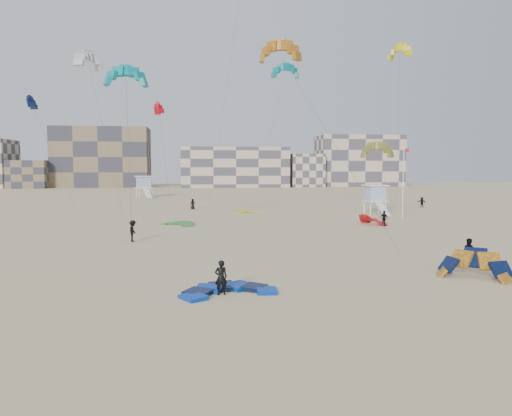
{
  "coord_description": "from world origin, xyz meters",
  "views": [
    {
      "loc": [
        -1.31,
        -23.23,
        6.16
      ],
      "look_at": [
        2.14,
        6.0,
        3.72
      ],
      "focal_mm": 35.0,
      "sensor_mm": 36.0,
      "label": 1
    }
  ],
  "objects": [
    {
      "name": "kite_ground_red_far",
      "position": [
        17.32,
        28.22,
        0.0
      ],
      "size": [
        4.44,
        4.32,
        3.17
      ],
      "primitive_type": null,
      "rotation": [
        0.58,
        0.0,
        1.86
      ],
      "color": "red",
      "rests_on": "ground"
    },
    {
      "name": "kitesurfer_b",
      "position": [
        15.45,
        5.6,
        0.87
      ],
      "size": [
        1.06,
        1.0,
        1.73
      ],
      "primitive_type": "imported",
      "rotation": [
        0.0,
        0.0,
        -0.55
      ],
      "color": "black",
      "rests_on": "ground"
    },
    {
      "name": "condo_mid",
      "position": [
        10.0,
        130.0,
        6.0
      ],
      "size": [
        32.0,
        16.0,
        12.0
      ],
      "primitive_type": "cube",
      "color": "#C7AC92",
      "rests_on": "ground"
    },
    {
      "name": "kite_ground_orange",
      "position": [
        13.84,
        2.33,
        0.0
      ],
      "size": [
        5.52,
        5.51,
        3.97
      ],
      "primitive_type": null,
      "rotation": [
        0.9,
        0.0,
        -0.65
      ],
      "color": "orange",
      "rests_on": "ground"
    },
    {
      "name": "kite_fly_yellow",
      "position": [
        30.16,
        52.85,
        23.89
      ],
      "size": [
        5.28,
        5.41,
        24.14
      ],
      "rotation": [
        0.0,
        0.0,
        -1.15
      ],
      "color": "yellow",
      "rests_on": "ground"
    },
    {
      "name": "condo_fill_right",
      "position": [
        32.0,
        128.0,
        5.0
      ],
      "size": [
        10.0,
        10.0,
        10.0
      ],
      "primitive_type": "cube",
      "color": "#C7AC92",
      "rests_on": "ground"
    },
    {
      "name": "kite_fly_teal_a",
      "position": [
        -7.45,
        22.39,
        13.94
      ],
      "size": [
        3.93,
        4.28,
        14.36
      ],
      "rotation": [
        0.0,
        0.0,
        0.11
      ],
      "color": "#108690",
      "rests_on": "ground"
    },
    {
      "name": "kite_fly_red",
      "position": [
        -7.25,
        57.8,
        15.22
      ],
      "size": [
        4.1,
        4.08,
        15.47
      ],
      "rotation": [
        0.0,
        0.0,
        1.81
      ],
      "color": "red",
      "rests_on": "ground"
    },
    {
      "name": "kitesurfer_d",
      "position": [
        17.95,
        26.32,
        0.81
      ],
      "size": [
        0.86,
        1.01,
        1.63
      ],
      "primitive_type": "imported",
      "rotation": [
        0.0,
        0.0,
        2.16
      ],
      "color": "black",
      "rests_on": "ground"
    },
    {
      "name": "kitesurfer_e",
      "position": [
        -1.99,
        49.37,
        0.78
      ],
      "size": [
        0.81,
        0.57,
        1.56
      ],
      "primitive_type": "imported",
      "rotation": [
        0.0,
        0.0,
        0.1
      ],
      "color": "black",
      "rests_on": "ground"
    },
    {
      "name": "lifeguard_tower_far",
      "position": [
        -11.98,
        78.74,
        2.15
      ],
      "size": [
        3.94,
        6.42,
        4.34
      ],
      "rotation": [
        0.0,
        0.0,
        0.35
      ],
      "color": "white",
      "rests_on": "ground"
    },
    {
      "name": "kite_ground_yellow",
      "position": [
        5.26,
        43.08,
        0.0
      ],
      "size": [
        4.55,
        4.64,
        1.03
      ],
      "primitive_type": null,
      "rotation": [
        0.13,
        0.0,
        0.46
      ],
      "color": "yellow",
      "rests_on": "ground"
    },
    {
      "name": "ground",
      "position": [
        0.0,
        0.0,
        0.0
      ],
      "size": [
        320.0,
        320.0,
        0.0
      ],
      "primitive_type": "plane",
      "color": "#CBB488",
      "rests_on": "ground"
    },
    {
      "name": "kitesurfer_main",
      "position": [
        -0.22,
        0.41,
        0.85
      ],
      "size": [
        0.68,
        0.51,
        1.7
      ],
      "primitive_type": "imported",
      "rotation": [
        0.0,
        0.0,
        3.32
      ],
      "color": "black",
      "rests_on": "ground"
    },
    {
      "name": "flagpole",
      "position": [
        23.3,
        34.17,
        4.52
      ],
      "size": [
        0.7,
        0.11,
        8.65
      ],
      "color": "white",
      "rests_on": "ground"
    },
    {
      "name": "kite_fly_navy",
      "position": [
        -22.22,
        44.27,
        14.25
      ],
      "size": [
        6.68,
        3.52,
        14.42
      ],
      "rotation": [
        0.0,
        0.0,
        1.75
      ],
      "color": "#081B36",
      "rests_on": "ground"
    },
    {
      "name": "kite_fly_orange",
      "position": [
        7.28,
        28.83,
        17.92
      ],
      "size": [
        6.28,
        26.23,
        18.29
      ],
      "rotation": [
        0.0,
        0.0,
        -0.39
      ],
      "color": "orange",
      "rests_on": "ground"
    },
    {
      "name": "kite_ground_green",
      "position": [
        -3.33,
        29.83,
        0.0
      ],
      "size": [
        5.53,
        5.53,
        1.04
      ],
      "primitive_type": null,
      "rotation": [
        0.11,
        0.0,
        -0.78
      ],
      "color": "green",
      "rests_on": "ground"
    },
    {
      "name": "kite_fly_grey",
      "position": [
        -13.73,
        37.65,
        18.33
      ],
      "size": [
        7.14,
        9.33,
        18.73
      ],
      "rotation": [
        0.0,
        0.0,
        1.02
      ],
      "color": "silver",
      "rests_on": "ground"
    },
    {
      "name": "condo_east",
      "position": [
        50.0,
        132.0,
        8.0
      ],
      "size": [
        26.0,
        14.0,
        16.0
      ],
      "primitive_type": "cube",
      "color": "#C7AC92",
      "rests_on": "ground"
    },
    {
      "name": "condo_fill_left",
      "position": [
        -50.0,
        128.0,
        4.0
      ],
      "size": [
        12.0,
        10.0,
        8.0
      ],
      "primitive_type": "cube",
      "color": "#766347",
      "rests_on": "ground"
    },
    {
      "name": "kitesurfer_f",
      "position": [
        32.71,
        49.07,
        0.79
      ],
      "size": [
        1.18,
        1.48,
        1.57
      ],
      "primitive_type": "imported",
      "rotation": [
        0.0,
        0.0,
        -1.0
      ],
      "color": "black",
      "rests_on": "ground"
    },
    {
      "name": "lifeguard_tower_near",
      "position": [
        21.64,
        39.12,
        1.89
      ],
      "size": [
        2.89,
        5.31,
        3.82
      ],
      "rotation": [
        0.0,
        0.0,
        0.07
      ],
      "color": "white",
      "rests_on": "ground"
    },
    {
      "name": "kitesurfer_c",
      "position": [
        -6.62,
        18.42,
        0.89
      ],
      "size": [
        0.78,
        1.22,
        1.78
      ],
      "primitive_type": "imported",
      "rotation": [
        0.0,
        0.0,
        1.46
      ],
      "color": "black",
      "rests_on": "ground"
    },
    {
      "name": "kite_fly_olive",
      "position": [
        19.9,
        34.12,
        8.0
      ],
      "size": [
        4.92,
        5.65,
        8.35
      ],
      "rotation": [
        0.0,
        0.0,
        -0.47
      ],
      "color": "olive",
      "rests_on": "ground"
    },
    {
      "name": "condo_west_b",
      "position": [
        -30.0,
        134.0,
        9.0
      ],
      "size": [
        28.0,
        14.0,
        18.0
      ],
      "primitive_type": "cube",
      "color": "#766347",
      "rests_on": "ground"
    },
    {
      "name": "kite_ground_blue",
      "position": [
        0.14,
        0.66,
        0.0
      ],
      "size": [
        5.15,
        5.31,
        0.75
      ],
      "primitive_type": null,
      "rotation": [
        0.05,
        0.0,
        0.23
      ],
      "color": "blue",
      "rests_on": "ground"
    },
    {
      "name": "kite_fly_teal_b",
      "position": [
        13.41,
        59.81,
        21.81
      ],
      "size": [
        8.28,
        9.82,
        22.1
      ],
      "rotation": [
        0.0,
        0.0,
        -0.01
      ],
      "color": "#108690",
      "rests_on": "ground"
    }
  ]
}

